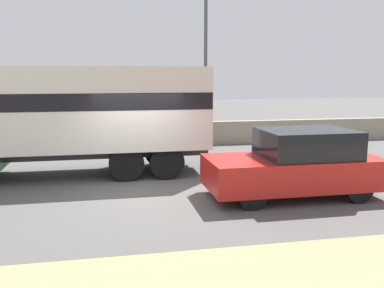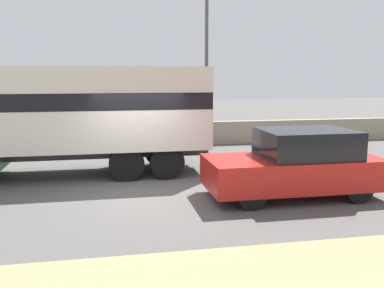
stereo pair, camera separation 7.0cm
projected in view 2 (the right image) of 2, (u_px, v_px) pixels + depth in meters
ground_plane at (142, 191)px, 11.17m from camera, size 80.00×80.00×0.00m
stone_wall_backdrop at (129, 135)px, 17.98m from camera, size 60.00×0.35×0.99m
street_lamp at (207, 53)px, 17.24m from camera, size 0.56×0.28×6.65m
box_truck at (82, 113)px, 12.69m from camera, size 7.87×2.49×3.24m
car_hatchback at (296, 164)px, 10.57m from camera, size 4.28×1.88×1.68m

